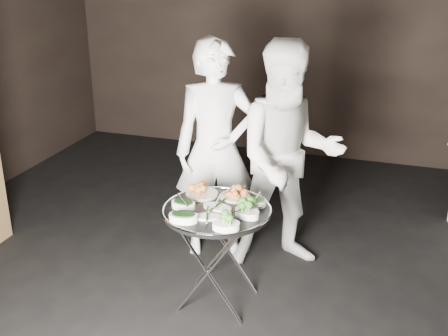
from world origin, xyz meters
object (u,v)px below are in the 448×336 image
(waiter_right, at_px, (288,158))
(serving_tray, at_px, (217,211))
(tray_stand, at_px, (217,253))
(waiter_left, at_px, (216,150))

(waiter_right, bearing_deg, serving_tray, -138.69)
(tray_stand, xyz_separation_m, waiter_right, (0.32, 0.70, 0.47))
(serving_tray, xyz_separation_m, waiter_left, (-0.25, 0.71, 0.15))
(tray_stand, distance_m, waiter_left, 0.88)
(serving_tray, bearing_deg, waiter_left, 109.61)
(tray_stand, bearing_deg, serving_tray, -63.43)
(tray_stand, xyz_separation_m, waiter_left, (-0.25, 0.71, 0.46))
(tray_stand, relative_size, waiter_right, 0.40)
(serving_tray, height_order, waiter_left, waiter_left)
(serving_tray, xyz_separation_m, waiter_right, (0.32, 0.70, 0.16))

